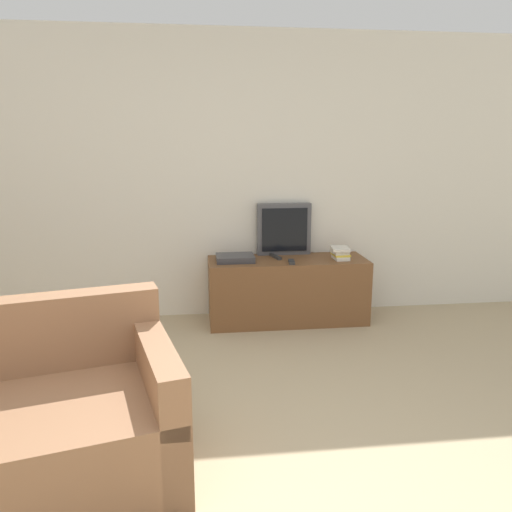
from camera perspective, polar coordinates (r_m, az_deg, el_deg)
wall_back at (r=4.65m, az=-5.01°, el=8.87°), size 9.00×0.06×2.60m
tv_stand at (r=4.61m, az=3.59°, el=-3.91°), size 1.43×0.51×0.59m
television at (r=4.69m, az=3.21°, el=3.09°), size 0.50×0.09×0.48m
book_stack at (r=4.58m, az=9.61°, el=0.35°), size 0.18×0.22×0.11m
remote_on_stand at (r=4.57m, az=2.26°, el=-0.08°), size 0.09×0.20×0.02m
remote_secondary at (r=4.38m, az=4.09°, el=-0.67°), size 0.06×0.15×0.02m
set_top_box at (r=4.45m, az=-2.40°, el=-0.24°), size 0.34×0.27×0.05m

